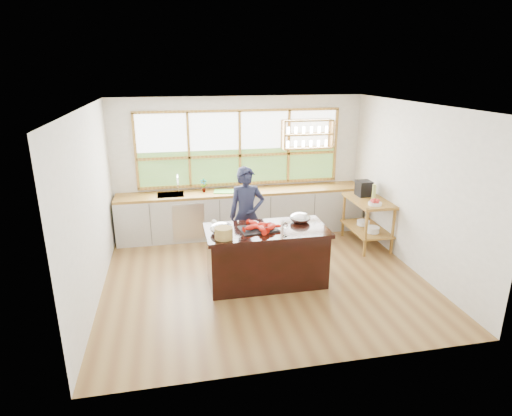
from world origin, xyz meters
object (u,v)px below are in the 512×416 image
object	(u,v)px
cook	(247,215)
island	(266,256)
espresso_machine	(364,188)
wicker_basket	(224,233)

from	to	relation	value
cook	island	bearing A→B (deg)	-77.43
espresso_machine	wicker_basket	bearing A→B (deg)	-152.75
cook	wicker_basket	size ratio (longest dim) A/B	6.41
island	espresso_machine	size ratio (longest dim) A/B	6.38
cook	wicker_basket	distance (m)	1.25
island	wicker_basket	distance (m)	0.90
island	wicker_basket	world-z (taller)	wicker_basket
wicker_basket	espresso_machine	bearing A→B (deg)	29.20
island	wicker_basket	bearing A→B (deg)	-159.16
cook	espresso_machine	bearing A→B (deg)	14.40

